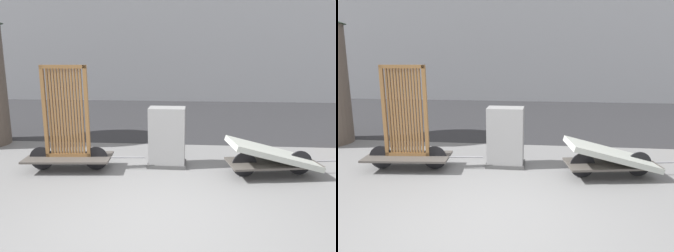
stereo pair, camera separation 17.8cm
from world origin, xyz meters
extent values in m
plane|color=slate|center=(0.00, 0.00, 0.00)|extent=(60.00, 60.00, 0.00)
cube|color=#2D2D30|center=(0.00, 8.23, 0.00)|extent=(56.00, 8.21, 0.01)
cube|color=gray|center=(0.00, 14.34, 4.59)|extent=(48.00, 4.00, 9.19)
cube|color=#4C4742|center=(-2.05, 2.01, 0.26)|extent=(1.79, 0.91, 0.04)
cylinder|color=black|center=(-1.49, 2.06, 0.24)|extent=(0.49, 0.08, 0.49)
cylinder|color=black|center=(-2.61, 1.97, 0.24)|extent=(0.49, 0.08, 0.49)
cylinder|color=gray|center=(-0.84, 2.11, 0.26)|extent=(0.70, 0.09, 0.03)
cube|color=olive|center=(-2.05, 2.01, 0.32)|extent=(0.91, 0.15, 0.07)
cube|color=olive|center=(-2.05, 2.01, 2.11)|extent=(0.91, 0.15, 0.07)
cube|color=olive|center=(-2.47, 1.98, 1.21)|extent=(0.08, 0.08, 1.86)
cube|color=olive|center=(-1.63, 2.05, 1.21)|extent=(0.08, 0.08, 1.86)
cube|color=olive|center=(-2.38, 1.99, 1.21)|extent=(0.04, 0.05, 1.79)
cube|color=olive|center=(-2.32, 1.99, 1.21)|extent=(0.04, 0.05, 1.79)
cube|color=olive|center=(-2.26, 2.00, 1.21)|extent=(0.04, 0.05, 1.79)
cube|color=olive|center=(-2.20, 2.00, 1.21)|extent=(0.04, 0.05, 1.79)
cube|color=olive|center=(-2.14, 2.01, 1.21)|extent=(0.04, 0.05, 1.79)
cube|color=olive|center=(-2.08, 2.01, 1.21)|extent=(0.04, 0.05, 1.79)
cube|color=olive|center=(-2.02, 2.02, 1.21)|extent=(0.04, 0.05, 1.79)
cube|color=olive|center=(-1.96, 2.02, 1.21)|extent=(0.04, 0.05, 1.79)
cube|color=olive|center=(-1.90, 2.02, 1.21)|extent=(0.04, 0.05, 1.79)
cube|color=olive|center=(-1.85, 2.03, 1.21)|extent=(0.04, 0.05, 1.79)
cube|color=olive|center=(-1.79, 2.03, 1.21)|extent=(0.04, 0.05, 1.79)
cube|color=olive|center=(-1.73, 2.04, 1.21)|extent=(0.04, 0.05, 1.79)
cube|color=#4C4742|center=(2.05, 2.01, 0.26)|extent=(1.84, 1.06, 0.04)
cylinder|color=black|center=(2.60, 2.11, 0.24)|extent=(0.49, 0.12, 0.49)
cylinder|color=black|center=(1.50, 1.92, 0.24)|extent=(0.49, 0.12, 0.49)
cylinder|color=gray|center=(3.25, 2.22, 0.26)|extent=(0.69, 0.15, 0.03)
cube|color=#B2B7AD|center=(2.05, 2.01, 0.45)|extent=(1.85, 1.13, 0.57)
cube|color=#4C4C4C|center=(-0.05, 2.42, 0.04)|extent=(0.81, 0.51, 0.08)
cube|color=gray|center=(-0.05, 2.42, 0.63)|extent=(0.75, 0.45, 1.27)
camera|label=1|loc=(0.52, -4.24, 2.34)|focal=35.00mm
camera|label=2|loc=(0.70, -4.22, 2.34)|focal=35.00mm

